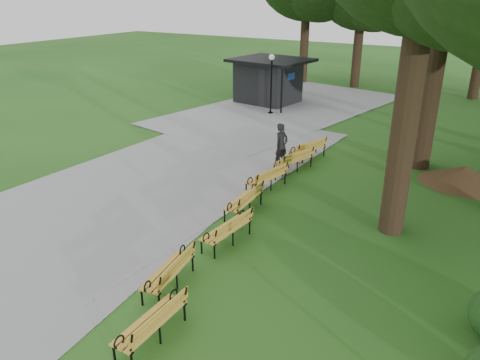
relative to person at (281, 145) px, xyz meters
The scene contains 13 objects.
ground 5.52m from the person, 83.17° to the right, with size 100.00×100.00×0.00m, color #235B1A.
path 4.22m from the person, 144.22° to the right, with size 12.00×38.00×0.06m, color #9A9A9C.
person is the anchor object (origin of this frame).
kiosk 11.29m from the person, 121.04° to the left, with size 4.32×3.75×2.70m, color black, non-canonical shape.
lamp_post 8.51m from the person, 120.88° to the left, with size 0.32×0.32×3.30m.
dirt_mound 6.78m from the person, 15.58° to the left, with size 2.67×2.67×0.69m, color #47301C.
bench_0 10.55m from the person, 77.37° to the right, with size 1.90×0.64×0.88m, color gold, non-canonical shape.
bench_1 8.83m from the person, 80.57° to the right, with size 1.90×0.64×0.88m, color gold, non-canonical shape.
bench_2 6.45m from the person, 76.63° to the right, with size 1.90×0.64×0.88m, color gold, non-canonical shape.
bench_3 4.49m from the person, 78.37° to the right, with size 1.90×0.64×0.88m, color gold, non-canonical shape.
bench_4 2.45m from the person, 75.52° to the right, with size 1.90×0.64×0.88m, color gold, non-canonical shape.
bench_5 0.78m from the person, 16.50° to the right, with size 1.90×0.64×0.88m, color gold, non-canonical shape.
bench_6 1.50m from the person, 67.48° to the left, with size 1.90×0.64×0.88m, color gold, non-canonical shape.
Camera 1 is at (7.10, -10.33, 6.60)m, focal length 34.90 mm.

